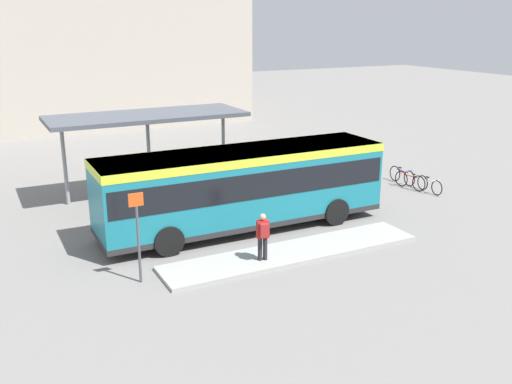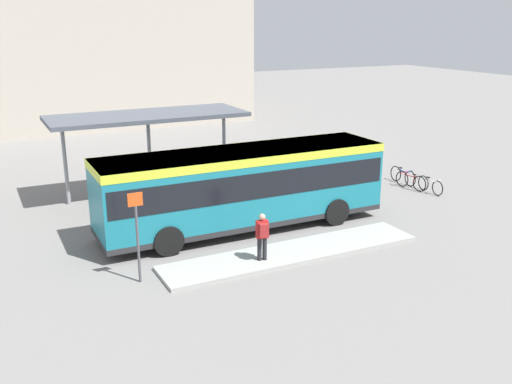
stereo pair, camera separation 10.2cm
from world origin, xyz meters
name	(u,v)px [view 2 (the right image)]	position (x,y,z in m)	size (l,w,h in m)	color
ground_plane	(243,228)	(0.00, 0.00, 0.00)	(120.00, 120.00, 0.00)	slate
curb_island	(292,252)	(0.40, -3.00, 0.06)	(9.14, 1.80, 0.12)	#9E9E99
city_bus	(243,183)	(0.01, 0.00, 1.76)	(10.82, 2.81, 3.01)	#197284
pedestrian_waiting	(262,234)	(-0.87, -3.25, 1.02)	(0.42, 0.45, 1.58)	#232328
bicycle_white	(430,185)	(9.58, 0.32, 0.35)	(0.48, 1.63, 0.71)	black
bicycle_red	(411,181)	(9.19, 1.20, 0.38)	(0.48, 1.75, 0.76)	black
bicycle_blue	(403,176)	(9.47, 2.07, 0.38)	(0.48, 1.78, 0.76)	black
station_shelter	(148,118)	(-1.76, 6.00, 3.44)	(8.54, 3.26, 3.62)	#4C515B
potted_planter_near_shelter	(132,201)	(-3.34, 3.37, 0.59)	(0.76, 0.76, 1.14)	slate
platform_sign	(137,233)	(-4.76, -2.76, 1.56)	(0.44, 0.08, 2.80)	#4C4C51
station_building	(50,25)	(-2.52, 28.10, 7.19)	(27.25, 13.58, 14.38)	#B2A899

